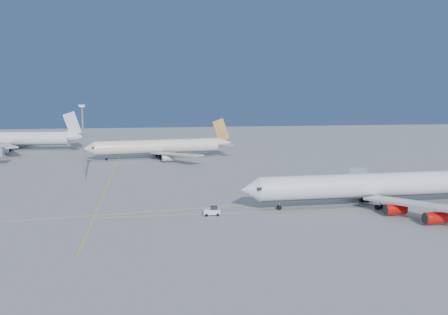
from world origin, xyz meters
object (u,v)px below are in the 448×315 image
airliner_virgin (374,185)px  pushback_tug (212,211)px  light_mast (83,136)px  airliner_third (11,139)px  airliner_etihad (161,146)px

airliner_virgin → pushback_tug: 41.89m
pushback_tug → light_mast: bearing=124.6°
airliner_third → pushback_tug: size_ratio=18.37×
airliner_virgin → airliner_third: (-120.40, 131.54, 0.50)m
airliner_virgin → airliner_etihad: bearing=116.1°
airliner_etihad → airliner_third: size_ratio=0.91×
airliner_etihad → airliner_virgin: bearing=-69.9°
airliner_virgin → pushback_tug: size_ratio=18.25×
airliner_third → light_mast: light_mast is taller
airliner_virgin → airliner_etihad: 106.91m
airliner_virgin → airliner_third: 178.32m
airliner_virgin → airliner_third: size_ratio=0.99×
light_mast → pushback_tug: bearing=-55.6°
pushback_tug → airliner_third: bearing=120.4°
airliner_etihad → light_mast: 54.02m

